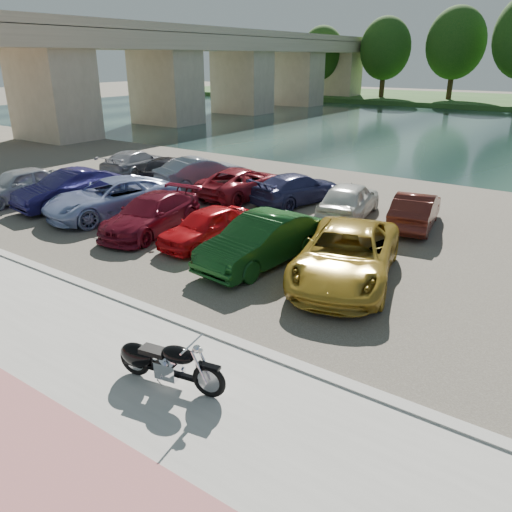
# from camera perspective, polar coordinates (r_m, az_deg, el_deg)

# --- Properties ---
(ground) EXTENTS (200.00, 200.00, 0.00)m
(ground) POSITION_cam_1_polar(r_m,az_deg,el_deg) (10.66, -14.19, -12.73)
(ground) COLOR #595447
(ground) RESTS_ON ground
(promenade) EXTENTS (60.00, 6.00, 0.10)m
(promenade) POSITION_cam_1_polar(r_m,az_deg,el_deg) (10.15, -18.54, -14.89)
(promenade) COLOR #9C9A92
(promenade) RESTS_ON ground
(pink_path) EXTENTS (60.00, 2.00, 0.01)m
(pink_path) POSITION_cam_1_polar(r_m,az_deg,el_deg) (9.54, -26.05, -18.41)
(pink_path) COLOR #A9615F
(pink_path) RESTS_ON promenade
(kerb) EXTENTS (60.00, 0.30, 0.14)m
(kerb) POSITION_cam_1_polar(r_m,az_deg,el_deg) (11.78, -6.92, -8.17)
(kerb) COLOR #9C9A92
(kerb) RESTS_ON ground
(parking_lot) EXTENTS (60.00, 18.00, 0.04)m
(parking_lot) POSITION_cam_1_polar(r_m,az_deg,el_deg) (18.86, 11.44, 3.10)
(parking_lot) COLOR #464239
(parking_lot) RESTS_ON ground
(river) EXTENTS (120.00, 40.00, 0.00)m
(river) POSITION_cam_1_polar(r_m,az_deg,el_deg) (46.42, 26.58, 12.24)
(river) COLOR #182C2B
(river) RESTS_ON ground
(bridge) EXTENTS (7.00, 56.00, 8.55)m
(bridge) POSITION_cam_1_polar(r_m,az_deg,el_deg) (58.19, -2.23, 21.37)
(bridge) COLOR tan
(bridge) RESTS_ON ground
(motorcycle) EXTENTS (2.31, 0.83, 1.05)m
(motorcycle) POSITION_cam_1_polar(r_m,az_deg,el_deg) (9.82, -10.82, -11.75)
(motorcycle) COLOR black
(motorcycle) RESTS_ON promenade
(car_0) EXTENTS (1.94, 4.32, 1.44)m
(car_0) POSITION_cam_1_polar(r_m,az_deg,el_deg) (24.15, -25.50, 7.33)
(car_0) COLOR #9CA1A7
(car_0) RESTS_ON parking_lot
(car_1) EXTENTS (2.12, 4.69, 1.49)m
(car_1) POSITION_cam_1_polar(r_m,az_deg,el_deg) (22.46, -20.53, 7.19)
(car_1) COLOR #1A1645
(car_1) RESTS_ON parking_lot
(car_2) EXTENTS (3.64, 5.72, 1.47)m
(car_2) POSITION_cam_1_polar(r_m,az_deg,el_deg) (20.55, -16.14, 6.42)
(car_2) COLOR #8696C3
(car_2) RESTS_ON parking_lot
(car_3) EXTENTS (2.51, 4.75, 1.31)m
(car_3) POSITION_cam_1_polar(r_m,az_deg,el_deg) (18.29, -11.91, 4.70)
(car_3) COLOR maroon
(car_3) RESTS_ON parking_lot
(car_4) EXTENTS (1.73, 3.74, 1.24)m
(car_4) POSITION_cam_1_polar(r_m,az_deg,el_deg) (16.76, -5.68, 3.38)
(car_4) COLOR red
(car_4) RESTS_ON parking_lot
(car_5) EXTENTS (2.03, 4.65, 1.49)m
(car_5) POSITION_cam_1_polar(r_m,az_deg,el_deg) (15.00, 0.62, 1.75)
(car_5) COLOR #103D15
(car_5) RESTS_ON parking_lot
(car_6) EXTENTS (3.87, 5.93, 1.52)m
(car_6) POSITION_cam_1_polar(r_m,az_deg,el_deg) (14.13, 10.30, 0.16)
(car_6) COLOR #AE8B28
(car_6) RESTS_ON parking_lot
(car_7) EXTENTS (2.72, 4.79, 1.31)m
(car_7) POSITION_cam_1_polar(r_m,az_deg,el_deg) (27.76, -13.64, 10.33)
(car_7) COLOR gray
(car_7) RESTS_ON parking_lot
(car_8) EXTENTS (2.84, 4.22, 1.33)m
(car_8) POSITION_cam_1_polar(r_m,az_deg,el_deg) (25.89, -10.10, 9.83)
(car_8) COLOR black
(car_8) RESTS_ON parking_lot
(car_9) EXTENTS (2.89, 4.74, 1.47)m
(car_9) POSITION_cam_1_polar(r_m,az_deg,el_deg) (24.28, -6.21, 9.43)
(car_9) COLOR slate
(car_9) RESTS_ON parking_lot
(car_10) EXTENTS (2.36, 4.83, 1.32)m
(car_10) POSITION_cam_1_polar(r_m,az_deg,el_deg) (22.56, -1.53, 8.39)
(car_10) COLOR maroon
(car_10) RESTS_ON parking_lot
(car_11) EXTENTS (2.85, 4.74, 1.29)m
(car_11) POSITION_cam_1_polar(r_m,az_deg,el_deg) (21.64, 4.73, 7.70)
(car_11) COLOR navy
(car_11) RESTS_ON parking_lot
(car_12) EXTENTS (2.35, 4.43, 1.44)m
(car_12) POSITION_cam_1_polar(r_m,az_deg,el_deg) (19.90, 10.59, 6.37)
(car_12) COLOR silver
(car_12) RESTS_ON parking_lot
(car_13) EXTENTS (2.01, 4.12, 1.30)m
(car_13) POSITION_cam_1_polar(r_m,az_deg,el_deg) (19.33, 17.75, 5.03)
(car_13) COLOR #4C1A14
(car_13) RESTS_ON parking_lot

